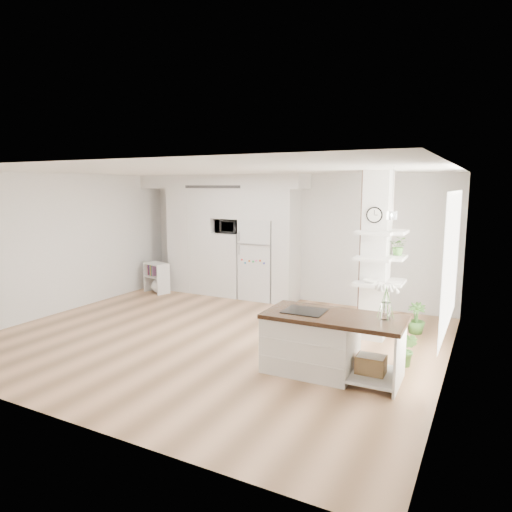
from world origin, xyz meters
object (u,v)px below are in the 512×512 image
at_px(kitchen_island, 319,341).
at_px(bookshelf, 157,280).
at_px(refrigerator, 260,259).
at_px(floor_plant_a, 407,350).

xyz_separation_m(kitchen_island, bookshelf, (-4.88, 2.60, -0.12)).
bearing_deg(bookshelf, refrigerator, 31.70).
distance_m(kitchen_island, bookshelf, 5.53).
xyz_separation_m(refrigerator, kitchen_island, (2.51, -3.22, -0.45)).
xyz_separation_m(refrigerator, floor_plant_a, (3.52, -2.49, -0.63)).
relative_size(refrigerator, bookshelf, 2.51).
distance_m(bookshelf, floor_plant_a, 6.18).
bearing_deg(floor_plant_a, bookshelf, 162.37).
height_order(refrigerator, bookshelf, refrigerator).
relative_size(refrigerator, floor_plant_a, 3.60).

